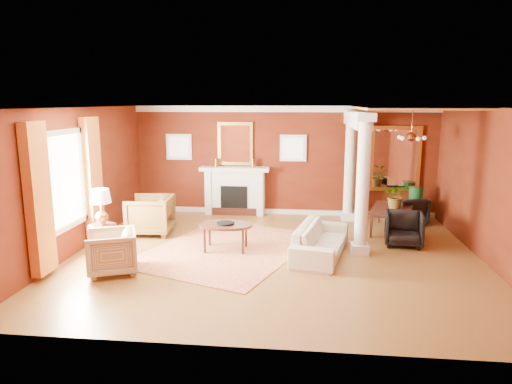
# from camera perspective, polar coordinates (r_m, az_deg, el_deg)

# --- Properties ---
(ground) EXTENTS (8.00, 8.00, 0.00)m
(ground) POSITION_cam_1_polar(r_m,az_deg,el_deg) (9.17, 2.34, -7.93)
(ground) COLOR brown
(ground) RESTS_ON ground
(room_shell) EXTENTS (8.04, 7.04, 2.92)m
(room_shell) POSITION_cam_1_polar(r_m,az_deg,el_deg) (8.72, 2.45, 4.69)
(room_shell) COLOR #581C0C
(room_shell) RESTS_ON ground
(fireplace) EXTENTS (1.85, 0.42, 1.29)m
(fireplace) POSITION_cam_1_polar(r_m,az_deg,el_deg) (12.34, -2.66, 0.17)
(fireplace) COLOR silver
(fireplace) RESTS_ON ground
(overmantel_mirror) EXTENTS (0.95, 0.07, 1.15)m
(overmantel_mirror) POSITION_cam_1_polar(r_m,az_deg,el_deg) (12.29, -2.61, 6.04)
(overmantel_mirror) COLOR gold
(overmantel_mirror) RESTS_ON fireplace
(flank_window_left) EXTENTS (0.70, 0.07, 0.70)m
(flank_window_left) POSITION_cam_1_polar(r_m,az_deg,el_deg) (12.64, -9.60, 5.59)
(flank_window_left) COLOR silver
(flank_window_left) RESTS_ON room_shell
(flank_window_right) EXTENTS (0.70, 0.07, 0.70)m
(flank_window_right) POSITION_cam_1_polar(r_m,az_deg,el_deg) (12.18, 4.66, 5.50)
(flank_window_right) COLOR silver
(flank_window_right) RESTS_ON room_shell
(left_window) EXTENTS (0.21, 2.55, 2.60)m
(left_window) POSITION_cam_1_polar(r_m,az_deg,el_deg) (9.33, -22.47, 0.58)
(left_window) COLOR white
(left_window) RESTS_ON room_shell
(column_front) EXTENTS (0.36, 0.36, 2.80)m
(column_front) POSITION_cam_1_polar(r_m,az_deg,el_deg) (9.16, 13.21, 0.99)
(column_front) COLOR silver
(column_front) RESTS_ON ground
(column_back) EXTENTS (0.36, 0.36, 2.80)m
(column_back) POSITION_cam_1_polar(r_m,az_deg,el_deg) (11.81, 11.64, 3.30)
(column_back) COLOR silver
(column_back) RESTS_ON ground
(header_beam) EXTENTS (0.30, 3.20, 0.32)m
(header_beam) POSITION_cam_1_polar(r_m,az_deg,el_deg) (10.62, 12.45, 8.87)
(header_beam) COLOR silver
(header_beam) RESTS_ON column_front
(amber_ceiling) EXTENTS (2.30, 3.40, 0.04)m
(amber_ceiling) POSITION_cam_1_polar(r_m,az_deg,el_deg) (10.65, 18.85, 9.89)
(amber_ceiling) COLOR #DA8B40
(amber_ceiling) RESTS_ON room_shell
(dining_mirror) EXTENTS (1.30, 0.07, 1.70)m
(dining_mirror) POSITION_cam_1_polar(r_m,az_deg,el_deg) (12.42, 16.99, 3.99)
(dining_mirror) COLOR gold
(dining_mirror) RESTS_ON room_shell
(chandelier) EXTENTS (0.60, 0.62, 0.75)m
(chandelier) POSITION_cam_1_polar(r_m,az_deg,el_deg) (10.74, 18.84, 6.57)
(chandelier) COLOR #A26D32
(chandelier) RESTS_ON room_shell
(crown_trim) EXTENTS (8.00, 0.08, 0.16)m
(crown_trim) POSITION_cam_1_polar(r_m,az_deg,el_deg) (12.12, 3.54, 10.32)
(crown_trim) COLOR silver
(crown_trim) RESTS_ON room_shell
(base_trim) EXTENTS (8.00, 0.08, 0.12)m
(base_trim) POSITION_cam_1_polar(r_m,az_deg,el_deg) (12.47, 3.39, -2.46)
(base_trim) COLOR silver
(base_trim) RESTS_ON ground
(rug) EXTENTS (3.93, 4.48, 0.01)m
(rug) POSITION_cam_1_polar(r_m,az_deg,el_deg) (9.56, -3.58, -7.09)
(rug) COLOR maroon
(rug) RESTS_ON ground
(sofa) EXTENTS (1.05, 2.20, 0.83)m
(sofa) POSITION_cam_1_polar(r_m,az_deg,el_deg) (9.16, 8.12, -5.35)
(sofa) COLOR beige
(sofa) RESTS_ON ground
(armchair_leopard) EXTENTS (0.96, 1.02, 0.99)m
(armchair_leopard) POSITION_cam_1_polar(r_m,az_deg,el_deg) (10.76, -13.11, -2.58)
(armchair_leopard) COLOR black
(armchair_leopard) RESTS_ON ground
(armchair_stripe) EXTENTS (1.03, 1.06, 0.85)m
(armchair_stripe) POSITION_cam_1_polar(r_m,az_deg,el_deg) (8.54, -17.62, -6.91)
(armchair_stripe) COLOR tan
(armchair_stripe) RESTS_ON ground
(coffee_table) EXTENTS (1.11, 1.11, 0.56)m
(coffee_table) POSITION_cam_1_polar(r_m,az_deg,el_deg) (9.35, -3.82, -4.29)
(coffee_table) COLOR black
(coffee_table) RESTS_ON ground
(coffee_book) EXTENTS (0.18, 0.04, 0.24)m
(coffee_book) POSITION_cam_1_polar(r_m,az_deg,el_deg) (9.31, -4.14, -3.30)
(coffee_book) COLOR black
(coffee_book) RESTS_ON coffee_table
(side_table) EXTENTS (0.54, 0.54, 1.35)m
(side_table) POSITION_cam_1_polar(r_m,az_deg,el_deg) (9.40, -18.76, -2.42)
(side_table) COLOR black
(side_table) RESTS_ON ground
(dining_table) EXTENTS (0.96, 1.67, 0.88)m
(dining_table) POSITION_cam_1_polar(r_m,az_deg,el_deg) (11.15, 16.75, -2.57)
(dining_table) COLOR black
(dining_table) RESTS_ON ground
(dining_chair_near) EXTENTS (0.86, 0.81, 0.79)m
(dining_chair_near) POSITION_cam_1_polar(r_m,az_deg,el_deg) (10.19, 18.00, -4.22)
(dining_chair_near) COLOR black
(dining_chair_near) RESTS_ON ground
(dining_chair_far) EXTENTS (0.88, 0.85, 0.75)m
(dining_chair_far) POSITION_cam_1_polar(r_m,az_deg,el_deg) (12.00, 18.57, -2.04)
(dining_chair_far) COLOR black
(dining_chair_far) RESTS_ON ground
(green_urn) EXTENTS (0.38, 0.38, 0.91)m
(green_urn) POSITION_cam_1_polar(r_m,az_deg,el_deg) (12.28, 19.23, -1.89)
(green_urn) COLOR #133C1A
(green_urn) RESTS_ON ground
(potted_plant) EXTENTS (0.63, 0.68, 0.47)m
(potted_plant) POSITION_cam_1_polar(r_m,az_deg,el_deg) (11.07, 17.21, 0.87)
(potted_plant) COLOR #26591E
(potted_plant) RESTS_ON dining_table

